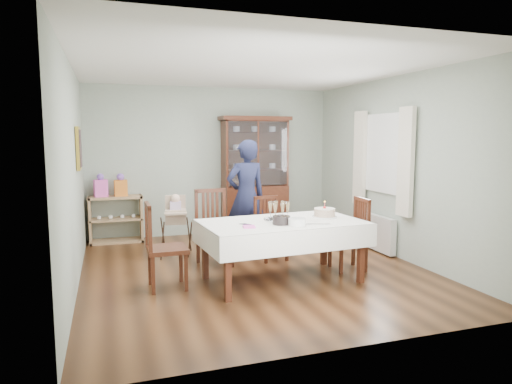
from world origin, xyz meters
name	(u,v)px	position (x,y,z in m)	size (l,w,h in m)	color
floor	(254,269)	(0.00, 0.00, 0.00)	(5.00, 5.00, 0.00)	#593319
room_shell	(242,144)	(0.00, 0.53, 1.70)	(5.00, 5.00, 5.00)	#9EAA99
dining_table	(282,251)	(0.18, -0.59, 0.38)	(2.08, 1.29, 0.76)	#492312
china_cabinet	(255,174)	(0.75, 2.26, 1.12)	(1.30, 0.48, 2.18)	#492312
sideboard	(116,219)	(-1.75, 2.28, 0.40)	(0.90, 0.38, 0.80)	tan
picture_frame	(79,148)	(-2.22, 0.80, 1.65)	(0.04, 0.48, 0.58)	gold
window	(384,153)	(2.22, 0.30, 1.55)	(0.04, 1.02, 1.22)	white
curtain_left	(406,162)	(2.16, -0.32, 1.45)	(0.07, 0.30, 1.55)	silver
curtain_right	(360,158)	(2.16, 0.92, 1.45)	(0.07, 0.30, 1.55)	silver
radiator	(378,233)	(2.16, 0.30, 0.30)	(0.10, 0.80, 0.55)	white
chair_far_left	(214,243)	(-0.46, 0.39, 0.32)	(0.50, 0.50, 1.06)	#492312
chair_far_right	(271,241)	(0.40, 0.42, 0.27)	(0.46, 0.46, 0.92)	#492312
chair_end_left	(166,263)	(-1.24, -0.42, 0.31)	(0.47, 0.47, 1.03)	#492312
chair_end_right	(349,248)	(1.24, -0.41, 0.29)	(0.46, 0.46, 0.98)	#492312
woman	(246,196)	(0.18, 0.95, 0.88)	(0.64, 0.42, 1.76)	black
high_chair	(176,231)	(-0.90, 1.08, 0.37)	(0.47, 0.47, 0.95)	black
champagne_tray	(279,215)	(0.17, -0.52, 0.83)	(0.39, 0.39, 0.23)	silver
birthday_cake	(325,213)	(0.81, -0.50, 0.82)	(0.32, 0.32, 0.22)	white
plate_stack_dark	(281,220)	(0.10, -0.77, 0.81)	(0.21, 0.21, 0.10)	black
plate_stack_white	(297,222)	(0.25, -0.90, 0.80)	(0.21, 0.21, 0.09)	white
napkin_stack	(249,227)	(-0.32, -0.83, 0.77)	(0.14, 0.14, 0.02)	#F259C3
cutlery	(243,225)	(-0.35, -0.68, 0.77)	(0.11, 0.15, 0.01)	silver
cake_knife	(317,224)	(0.51, -0.91, 0.77)	(0.31, 0.03, 0.01)	silver
gift_bag_pink	(101,186)	(-1.98, 2.26, 0.97)	(0.24, 0.18, 0.39)	#F259C3
gift_bag_orange	(121,186)	(-1.66, 2.26, 0.97)	(0.22, 0.16, 0.39)	orange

